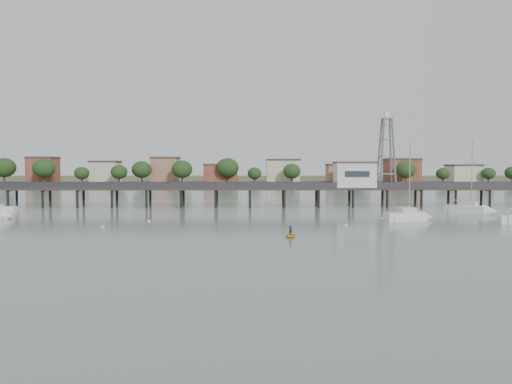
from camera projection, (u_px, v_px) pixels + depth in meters
ground_plane at (207, 264)px, 42.58m from camera, size 500.00×500.00×0.00m
pier at (233, 188)px, 102.30m from camera, size 150.00×5.00×5.50m
pier_building at (355, 174)px, 102.38m from camera, size 8.40×5.40×5.30m
lattice_tower at (386, 153)px, 102.21m from camera, size 3.20×3.20×15.50m
sailboat_c at (413, 216)px, 76.72m from camera, size 7.89×4.30×12.58m
sailboat_e at (476, 210)px, 88.18m from camera, size 7.62×7.42×13.61m
white_tender at (4, 209)px, 91.77m from camera, size 4.08×1.71×1.58m
yellow_dinghy at (290, 237)px, 58.85m from camera, size 1.80×0.75×2.44m
dinghy_occupant at (290, 237)px, 58.85m from camera, size 0.83×1.21×0.27m
mooring_buoys at (221, 224)px, 71.59m from camera, size 86.12×15.12×0.39m
far_shore at (245, 179)px, 281.78m from camera, size 500.00×170.00×10.40m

